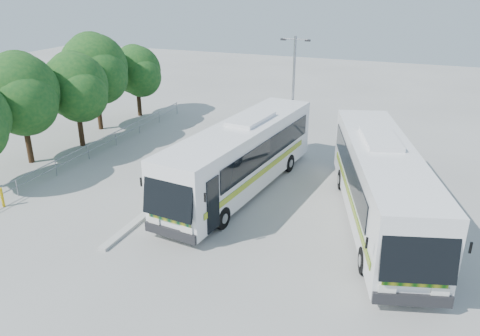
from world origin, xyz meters
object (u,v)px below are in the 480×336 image
at_px(lamppost, 293,91).
at_px(tree_far_b, 20,92).
at_px(tree_far_c, 76,86).
at_px(coach_main, 241,156).
at_px(coach_adjacent, 381,183).
at_px(tree_far_d, 95,67).
at_px(bollard, 2,197).
at_px(tree_far_e, 137,70).

bearing_deg(lamppost, tree_far_b, -153.24).
bearing_deg(tree_far_c, coach_main, -12.65).
bearing_deg(coach_adjacent, coach_main, 155.23).
bearing_deg(coach_main, coach_adjacent, -1.55).
bearing_deg(tree_far_d, coach_main, -24.88).
xyz_separation_m(tree_far_c, coach_adjacent, (20.61, -4.07, -2.18)).
height_order(tree_far_d, coach_adjacent, tree_far_d).
xyz_separation_m(tree_far_c, bollard, (2.42, -9.37, -3.73)).
bearing_deg(bollard, tree_far_b, 121.24).
xyz_separation_m(coach_adjacent, lamppost, (-6.49, 7.84, 2.18)).
height_order(tree_far_b, bollard, tree_far_b).
distance_m(tree_far_b, tree_far_d, 7.61).
xyz_separation_m(tree_far_d, lamppost, (15.31, 0.07, -0.56)).
bearing_deg(lamppost, bollard, -131.98).
relative_size(tree_far_b, coach_adjacent, 0.50).
bearing_deg(coach_adjacent, lamppost, 113.38).
xyz_separation_m(lamppost, bollard, (-11.70, -13.14, -3.73)).
relative_size(tree_far_d, coach_main, 0.54).
distance_m(tree_far_b, bollard, 7.56).
relative_size(tree_far_d, coach_adjacent, 0.53).
distance_m(lamppost, bollard, 17.98).
xyz_separation_m(tree_far_b, coach_adjacent, (21.50, -0.17, -2.49)).
height_order(coach_adjacent, bollard, coach_adjacent).
height_order(coach_main, bollard, coach_main).
xyz_separation_m(tree_far_c, lamppost, (14.12, 3.77, -0.00)).
xyz_separation_m(tree_far_d, tree_far_e, (0.68, 4.50, -0.93)).
distance_m(tree_far_d, bollard, 14.22).
relative_size(coach_main, bollard, 13.02).
bearing_deg(bollard, tree_far_c, 104.50).
height_order(tree_far_d, bollard, tree_far_d).
bearing_deg(tree_far_e, coach_adjacent, -30.17).
distance_m(tree_far_e, coach_main, 17.73).
bearing_deg(coach_adjacent, tree_far_e, 133.62).
distance_m(tree_far_c, coach_main, 13.66).
xyz_separation_m(tree_far_e, lamppost, (14.63, -4.43, 0.37)).
height_order(tree_far_b, coach_adjacent, tree_far_b).
bearing_deg(tree_far_c, tree_far_b, -102.91).
bearing_deg(coach_main, tree_far_b, -169.13).
relative_size(coach_main, lamppost, 1.77).
bearing_deg(coach_adjacent, tree_far_d, 144.16).
height_order(tree_far_e, coach_main, tree_far_e).
bearing_deg(tree_far_d, lamppost, 0.27).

